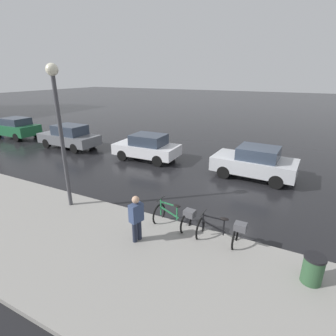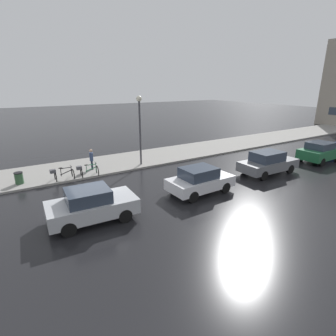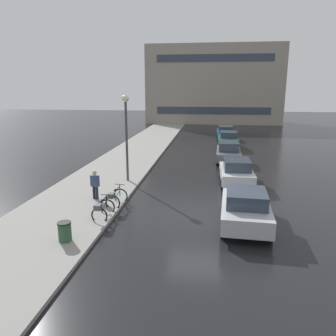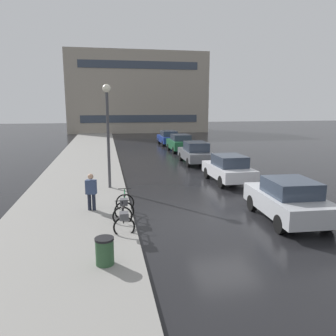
# 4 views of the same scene
# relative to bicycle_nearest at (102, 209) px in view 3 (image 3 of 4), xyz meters

# --- Properties ---
(ground_plane) EXTENTS (140.00, 140.00, 0.00)m
(ground_plane) POSITION_rel_bicycle_nearest_xyz_m (4.02, 1.01, -0.49)
(ground_plane) COLOR black
(sidewalk_kerb) EXTENTS (4.80, 60.00, 0.14)m
(sidewalk_kerb) POSITION_rel_bicycle_nearest_xyz_m (-1.98, 11.01, -0.42)
(sidewalk_kerb) COLOR gray
(sidewalk_kerb) RESTS_ON ground
(bicycle_nearest) EXTENTS (0.72, 1.40, 0.97)m
(bicycle_nearest) POSITION_rel_bicycle_nearest_xyz_m (0.00, 0.00, 0.00)
(bicycle_nearest) COLOR black
(bicycle_nearest) RESTS_ON ground
(bicycle_second) EXTENTS (0.84, 1.41, 1.00)m
(bicycle_second) POSITION_rel_bicycle_nearest_xyz_m (0.13, 1.60, -0.00)
(bicycle_second) COLOR black
(bicycle_second) RESTS_ON ground
(car_silver) EXTENTS (2.14, 4.03, 1.58)m
(car_silver) POSITION_rel_bicycle_nearest_xyz_m (6.10, 0.14, 0.30)
(car_silver) COLOR #B2B5BA
(car_silver) RESTS_ON ground
(car_white) EXTENTS (1.92, 3.85, 1.54)m
(car_white) POSITION_rel_bicycle_nearest_xyz_m (6.16, 6.36, 0.29)
(car_white) COLOR silver
(car_white) RESTS_ON ground
(car_grey) EXTENTS (1.94, 4.41, 1.60)m
(car_grey) POSITION_rel_bicycle_nearest_xyz_m (5.98, 12.54, 0.31)
(car_grey) COLOR slate
(car_grey) RESTS_ON ground
(car_green) EXTENTS (1.93, 3.79, 1.61)m
(car_green) POSITION_rel_bicycle_nearest_xyz_m (6.23, 18.65, 0.33)
(car_green) COLOR #1E6038
(car_green) RESTS_ON ground
(car_blue) EXTENTS (1.90, 4.24, 1.52)m
(car_blue) POSITION_rel_bicycle_nearest_xyz_m (6.18, 24.13, 0.28)
(car_blue) COLOR navy
(car_blue) RESTS_ON ground
(pedestrian) EXTENTS (0.45, 0.34, 1.61)m
(pedestrian) POSITION_rel_bicycle_nearest_xyz_m (-1.12, 2.29, 0.42)
(pedestrian) COLOR #1E2333
(pedestrian) RESTS_ON ground
(streetlamp) EXTENTS (0.40, 0.40, 5.23)m
(streetlamp) POSITION_rel_bicycle_nearest_xyz_m (-0.36, 5.84, 2.99)
(streetlamp) COLOR #424247
(streetlamp) RESTS_ON ground
(trash_bin) EXTENTS (0.50, 0.50, 0.87)m
(trash_bin) POSITION_rel_bicycle_nearest_xyz_m (-0.62, -2.39, -0.05)
(trash_bin) COLOR #2D5133
(trash_bin) RESTS_ON ground
(building_facade_main) EXTENTS (21.46, 7.67, 12.23)m
(building_facade_main) POSITION_rel_bicycle_nearest_xyz_m (4.73, 43.07, 5.63)
(building_facade_main) COLOR #9E9384
(building_facade_main) RESTS_ON ground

